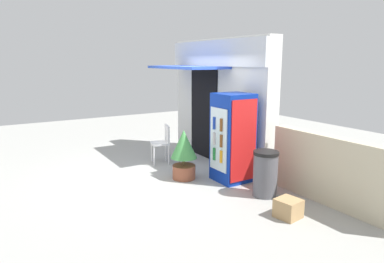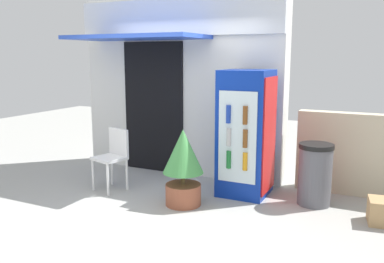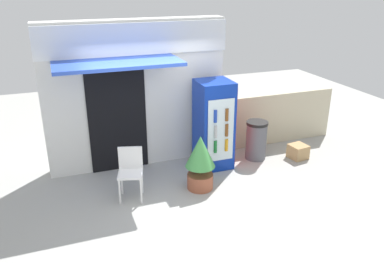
% 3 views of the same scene
% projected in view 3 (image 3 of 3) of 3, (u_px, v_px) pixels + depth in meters
% --- Properties ---
extents(ground, '(16.00, 16.00, 0.00)m').
position_uv_depth(ground, '(173.00, 198.00, 6.72)').
color(ground, '#A3A39E').
extents(storefront_building, '(3.52, 1.35, 2.87)m').
position_uv_depth(storefront_building, '(135.00, 92.00, 7.49)').
color(storefront_building, silver).
rests_on(storefront_building, ground).
extents(drink_cooler, '(0.68, 0.73, 1.76)m').
position_uv_depth(drink_cooler, '(214.00, 125.00, 7.60)').
color(drink_cooler, '#0C2D9E').
rests_on(drink_cooler, ground).
extents(plastic_chair, '(0.50, 0.49, 0.89)m').
position_uv_depth(plastic_chair, '(131.00, 169.00, 6.60)').
color(plastic_chair, white).
rests_on(plastic_chair, ground).
extents(potted_plant_near_shop, '(0.53, 0.53, 1.01)m').
position_uv_depth(potted_plant_near_shop, '(200.00, 160.00, 6.85)').
color(potted_plant_near_shop, '#995138').
rests_on(potted_plant_near_shop, ground).
extents(trash_bin, '(0.45, 0.45, 0.82)m').
position_uv_depth(trash_bin, '(256.00, 140.00, 8.07)').
color(trash_bin, '#595960').
rests_on(trash_bin, ground).
extents(stone_boundary_wall, '(2.63, 0.22, 1.16)m').
position_uv_depth(stone_boundary_wall, '(279.00, 117.00, 8.90)').
color(stone_boundary_wall, beige).
rests_on(stone_boundary_wall, ground).
extents(cardboard_box, '(0.39, 0.39, 0.29)m').
position_uv_depth(cardboard_box, '(298.00, 151.00, 8.18)').
color(cardboard_box, tan).
rests_on(cardboard_box, ground).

